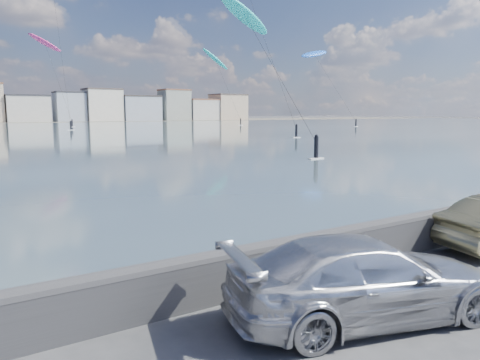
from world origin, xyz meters
The scene contains 7 objects.
ground centered at (0.00, 0.00, 0.00)m, with size 700.00×700.00×0.00m, color #333335.
seawall centered at (0.00, 2.70, 0.58)m, with size 400.00×0.36×1.08m.
car_silver centered at (1.48, 0.57, 0.76)m, with size 2.12×5.22×1.52m, color #B9BBC0.
kitesurfer_0 centered at (21.58, 127.63, 21.35)m, with size 8.25×14.06×24.67m.
kitesurfer_2 centered at (84.02, 93.20, 19.25)m, with size 11.02×15.51×21.48m.
kitesurfer_14 centered at (23.28, 36.78, 13.51)m, with size 8.68×16.85×15.61m.
kitesurfer_16 centered at (65.23, 114.45, 18.65)m, with size 9.19×10.63×22.14m.
Camera 1 is at (-4.93, -5.00, 3.77)m, focal length 35.00 mm.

